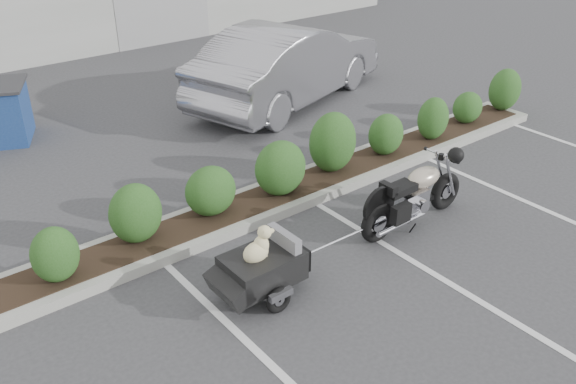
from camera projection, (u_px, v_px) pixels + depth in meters
ground at (334, 284)px, 7.89m from camera, size 90.00×90.00×0.00m
planter_kerb at (289, 193)px, 9.92m from camera, size 12.00×1.00×0.15m
motorcycle at (415, 196)px, 8.98m from camera, size 2.11×0.71×1.21m
pet_trailer at (261, 267)px, 7.51m from camera, size 1.68×0.93×1.01m
sedan at (288, 63)px, 13.56m from camera, size 5.61×3.36×1.74m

